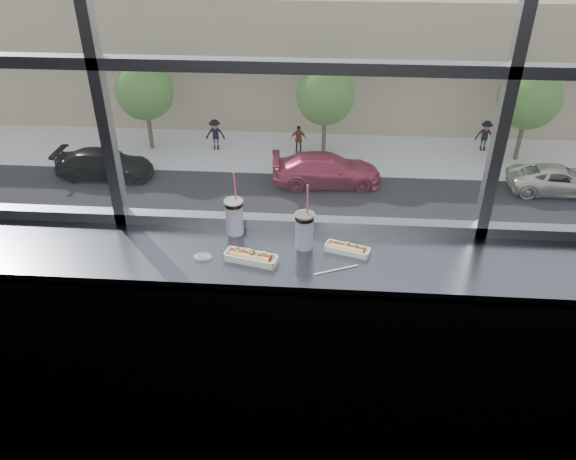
# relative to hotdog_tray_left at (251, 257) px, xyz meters

# --- Properties ---
(wall_back_lower) EXTENTS (6.00, 0.00, 6.00)m
(wall_back_lower) POSITION_rel_hotdog_tray_left_xyz_m (0.22, 0.35, -0.58)
(wall_back_lower) COLOR black
(wall_back_lower) RESTS_ON ground
(counter) EXTENTS (6.00, 0.55, 0.06)m
(counter) POSITION_rel_hotdog_tray_left_xyz_m (0.22, 0.07, -0.06)
(counter) COLOR slate
(counter) RESTS_ON ground
(counter_fascia) EXTENTS (6.00, 0.04, 1.04)m
(counter_fascia) POSITION_rel_hotdog_tray_left_xyz_m (0.22, -0.18, -0.58)
(counter_fascia) COLOR slate
(counter_fascia) RESTS_ON ground
(hotdog_tray_left) EXTENTS (0.29, 0.15, 0.07)m
(hotdog_tray_left) POSITION_rel_hotdog_tray_left_xyz_m (0.00, 0.00, 0.00)
(hotdog_tray_left) COLOR white
(hotdog_tray_left) RESTS_ON counter
(hotdog_tray_right) EXTENTS (0.24, 0.14, 0.06)m
(hotdog_tray_right) POSITION_rel_hotdog_tray_left_xyz_m (0.49, 0.12, -0.00)
(hotdog_tray_right) COLOR white
(hotdog_tray_right) RESTS_ON counter
(soda_cup_left) EXTENTS (0.10, 0.10, 0.38)m
(soda_cup_left) POSITION_rel_hotdog_tray_left_xyz_m (-0.12, 0.27, 0.08)
(soda_cup_left) COLOR white
(soda_cup_left) RESTS_ON counter
(soda_cup_right) EXTENTS (0.10, 0.10, 0.38)m
(soda_cup_right) POSITION_rel_hotdog_tray_left_xyz_m (0.26, 0.15, 0.08)
(soda_cup_right) COLOR white
(soda_cup_right) RESTS_ON counter
(loose_straw) EXTENTS (0.22, 0.10, 0.01)m
(loose_straw) POSITION_rel_hotdog_tray_left_xyz_m (0.43, -0.05, -0.02)
(loose_straw) COLOR white
(loose_straw) RESTS_ON counter
(wrapper) EXTENTS (0.10, 0.07, 0.02)m
(wrapper) POSITION_rel_hotdog_tray_left_xyz_m (-0.25, 0.01, -0.02)
(wrapper) COLOR silver
(wrapper) RESTS_ON counter
(plaza_ground) EXTENTS (120.00, 120.00, 0.00)m
(plaza_ground) POSITION_rel_hotdog_tray_left_xyz_m (0.22, 43.85, -12.13)
(plaza_ground) COLOR #BABABA
(plaza_ground) RESTS_ON ground
(street_asphalt) EXTENTS (80.00, 10.00, 0.06)m
(street_asphalt) POSITION_rel_hotdog_tray_left_xyz_m (0.22, 20.35, -12.10)
(street_asphalt) COLOR black
(street_asphalt) RESTS_ON plaza_ground
(far_sidewalk) EXTENTS (80.00, 6.00, 0.04)m
(far_sidewalk) POSITION_rel_hotdog_tray_left_xyz_m (0.22, 28.35, -12.11)
(far_sidewalk) COLOR #BABABA
(far_sidewalk) RESTS_ON plaza_ground
(far_building) EXTENTS (50.00, 14.00, 8.00)m
(far_building) POSITION_rel_hotdog_tray_left_xyz_m (0.22, 38.35, -8.13)
(far_building) COLOR tan
(far_building) RESTS_ON plaza_ground
(car_far_c) EXTENTS (2.35, 5.54, 1.84)m
(car_far_c) POSITION_rel_hotdog_tray_left_xyz_m (12.28, 24.35, -11.15)
(car_far_c) COLOR beige
(car_far_c) RESTS_ON street_asphalt
(car_near_b) EXTENTS (3.29, 6.92, 2.24)m
(car_near_b) POSITION_rel_hotdog_tray_left_xyz_m (-8.13, 16.35, -10.94)
(car_near_b) COLOR black
(car_near_b) RESTS_ON street_asphalt
(car_near_a) EXTENTS (2.59, 5.71, 1.87)m
(car_near_a) POSITION_rel_hotdog_tray_left_xyz_m (-13.05, 16.35, -11.13)
(car_near_a) COLOR #A0A5A9
(car_near_a) RESTS_ON street_asphalt
(car_far_a) EXTENTS (2.55, 6.04, 2.01)m
(car_far_a) POSITION_rel_hotdog_tray_left_xyz_m (-11.51, 24.35, -11.06)
(car_far_a) COLOR black
(car_far_a) RESTS_ON street_asphalt
(car_far_b) EXTENTS (3.34, 6.82, 2.20)m
(car_far_b) POSITION_rel_hotdog_tray_left_xyz_m (0.43, 24.35, -10.97)
(car_far_b) COLOR #B7294A
(car_far_b) RESTS_ON street_asphalt
(pedestrian_b) EXTENTS (0.87, 0.65, 1.96)m
(pedestrian_b) POSITION_rel_hotdog_tray_left_xyz_m (-1.29, 28.42, -11.10)
(pedestrian_b) COLOR #66605B
(pedestrian_b) RESTS_ON far_sidewalk
(pedestrian_d) EXTENTS (0.98, 0.74, 2.21)m
(pedestrian_d) POSITION_rel_hotdog_tray_left_xyz_m (9.70, 29.47, -10.98)
(pedestrian_d) COLOR #66605B
(pedestrian_d) RESTS_ON far_sidewalk
(pedestrian_a) EXTENTS (0.98, 0.74, 2.21)m
(pedestrian_a) POSITION_rel_hotdog_tray_left_xyz_m (-6.24, 28.49, -10.98)
(pedestrian_a) COLOR #66605B
(pedestrian_a) RESTS_ON far_sidewalk
(tree_left) EXTENTS (3.34, 3.34, 5.22)m
(tree_left) POSITION_rel_hotdog_tray_left_xyz_m (-10.11, 28.35, -8.59)
(tree_left) COLOR #47382B
(tree_left) RESTS_ON far_sidewalk
(tree_center) EXTENTS (3.32, 3.32, 5.19)m
(tree_center) POSITION_rel_hotdog_tray_left_xyz_m (0.20, 28.35, -8.61)
(tree_center) COLOR #47382B
(tree_center) RESTS_ON far_sidewalk
(tree_right) EXTENTS (3.46, 3.46, 5.41)m
(tree_right) POSITION_rel_hotdog_tray_left_xyz_m (11.32, 28.35, -8.46)
(tree_right) COLOR #47382B
(tree_right) RESTS_ON far_sidewalk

